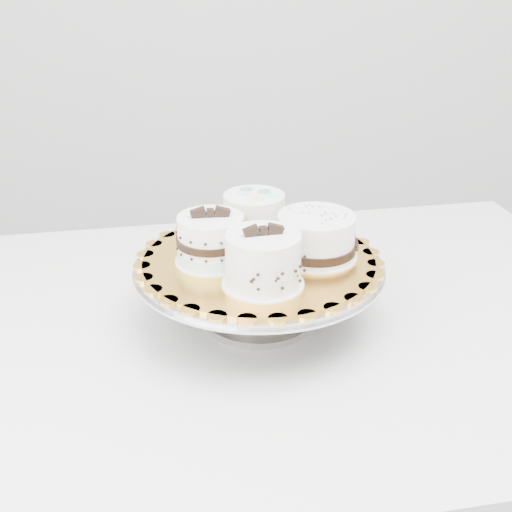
{
  "coord_description": "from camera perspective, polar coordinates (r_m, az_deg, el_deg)",
  "views": [
    {
      "loc": [
        -0.22,
        -0.69,
        1.31
      ],
      "look_at": [
        -0.1,
        0.21,
        0.87
      ],
      "focal_mm": 45.0,
      "sensor_mm": 36.0,
      "label": 1
    }
  ],
  "objects": [
    {
      "name": "table",
      "position": [
        1.12,
        0.77,
        -8.51
      ],
      "size": [
        1.35,
        0.94,
        0.75
      ],
      "rotation": [
        0.0,
        0.0,
        0.05
      ],
      "color": "silver",
      "rests_on": "floor"
    },
    {
      "name": "cake_swirl",
      "position": [
        0.92,
        0.63,
        -0.45
      ],
      "size": [
        0.12,
        0.12,
        0.1
      ],
      "rotation": [
        0.0,
        0.0,
        0.1
      ],
      "color": "white",
      "rests_on": "cake_board"
    },
    {
      "name": "cake_ribbon",
      "position": [
        1.02,
        5.42,
        1.67
      ],
      "size": [
        0.14,
        0.13,
        0.07
      ],
      "rotation": [
        0.0,
        0.0,
        -0.11
      ],
      "color": "white",
      "rests_on": "cake_board"
    },
    {
      "name": "cake_stand",
      "position": [
        1.04,
        0.25,
        -2.13
      ],
      "size": [
        0.4,
        0.4,
        0.11
      ],
      "color": "gray",
      "rests_on": "table"
    },
    {
      "name": "cake_board",
      "position": [
        1.02,
        0.26,
        -0.31
      ],
      "size": [
        0.47,
        0.47,
        0.01
      ],
      "primitive_type": "cylinder",
      "rotation": [
        0.0,
        0.0,
        -0.36
      ],
      "color": "orange",
      "rests_on": "cake_stand"
    },
    {
      "name": "cake_dots",
      "position": [
        1.08,
        -0.16,
        3.64
      ],
      "size": [
        0.12,
        0.12,
        0.08
      ],
      "rotation": [
        0.0,
        0.0,
        -0.05
      ],
      "color": "white",
      "rests_on": "cake_board"
    },
    {
      "name": "cake_banded",
      "position": [
        1.0,
        -4.0,
        1.34
      ],
      "size": [
        0.12,
        0.12,
        0.09
      ],
      "rotation": [
        0.0,
        0.0,
        -0.02
      ],
      "color": "white",
      "rests_on": "cake_board"
    }
  ]
}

